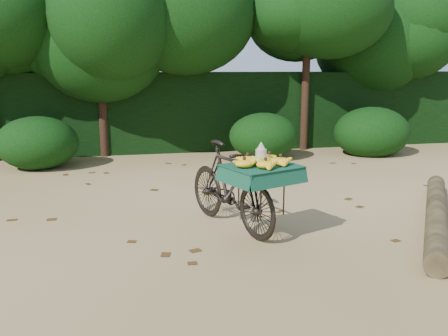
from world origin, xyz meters
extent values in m
plane|color=tan|center=(0.00, 0.00, 0.00)|extent=(80.00, 80.00, 0.00)
imported|color=black|center=(-0.17, 0.19, 0.52)|extent=(1.08, 1.80, 1.04)
cube|color=black|center=(0.05, -0.37, 0.86)|extent=(0.52, 0.56, 0.03)
cube|color=#144D36|center=(0.05, -0.37, 0.87)|extent=(0.93, 0.85, 0.01)
ellipsoid|color=#A6A328|center=(0.11, -0.34, 0.93)|extent=(0.10, 0.08, 0.11)
ellipsoid|color=#A6A328|center=(0.05, -0.31, 0.93)|extent=(0.10, 0.08, 0.11)
ellipsoid|color=#A6A328|center=(-0.02, -0.36, 0.93)|extent=(0.10, 0.08, 0.11)
ellipsoid|color=#A6A328|center=(0.00, -0.43, 0.93)|extent=(0.10, 0.08, 0.11)
ellipsoid|color=#A6A328|center=(0.09, -0.42, 0.93)|extent=(0.10, 0.08, 0.11)
cylinder|color=#EAE5C6|center=(0.04, -0.36, 0.98)|extent=(0.12, 0.12, 0.16)
cylinder|color=brown|center=(2.38, -0.22, 0.13)|extent=(2.23, 2.96, 0.25)
cube|color=black|center=(0.00, 6.30, 0.90)|extent=(26.00, 1.80, 1.80)
camera|label=1|loc=(-1.42, -5.19, 1.92)|focal=38.00mm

